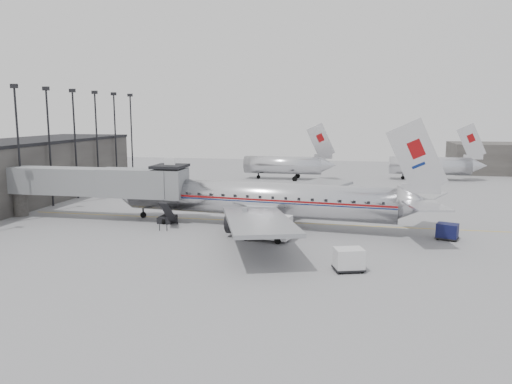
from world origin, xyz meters
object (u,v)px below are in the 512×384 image
Objects in this scene: service_van at (265,227)px; airliner at (263,199)px; baggage_cart_white at (349,259)px; baggage_cart_navy at (447,231)px; ramp_worker at (253,220)px.

airliner is at bearing 114.42° from service_van.
service_van reaches higher than baggage_cart_white.
baggage_cart_white is at bearing -49.95° from airliner.
airliner is 6.69× the size of service_van.
ramp_worker is at bearing -164.92° from baggage_cart_navy.
airliner is at bearing 105.89° from baggage_cart_white.
service_van is 2.30× the size of baggage_cart_navy.
airliner reaches higher than service_van.
service_van is 11.32m from baggage_cart_white.
airliner is 6.12m from service_van.
baggage_cart_white is 1.71× the size of ramp_worker.
baggage_cart_white reaches higher than baggage_cart_navy.
baggage_cart_white is (7.98, -8.01, -0.34)m from service_van.
service_van is at bearing -71.44° from airliner.
service_van is 2.05× the size of baggage_cart_white.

